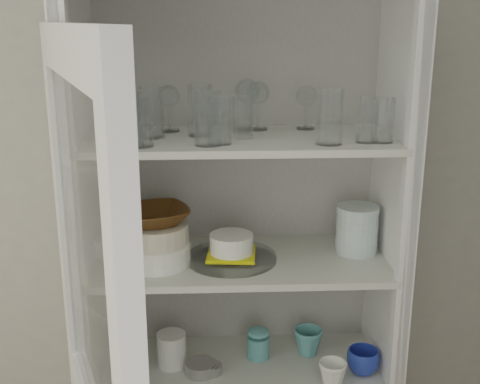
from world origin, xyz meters
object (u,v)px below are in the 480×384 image
(goblet_2, at_px, (258,104))
(white_ramekin, at_px, (231,243))
(plate_stack_back, at_px, (118,240))
(mug_teal, at_px, (308,342))
(plate_stack_front, at_px, (157,253))
(goblet_1, at_px, (247,102))
(goblet_0, at_px, (169,106))
(mug_blue, at_px, (363,361))
(terracotta_bowl, at_px, (155,216))
(grey_bowl_stack, at_px, (357,229))
(cream_bowl, at_px, (156,233))
(mug_white, at_px, (332,374))
(teal_jar, at_px, (258,345))
(yellow_trivet, at_px, (231,254))
(goblet_3, at_px, (306,106))
(glass_platter, at_px, (231,258))
(measuring_cups, at_px, (200,368))
(pantry_cabinet, at_px, (239,334))
(white_canister, at_px, (172,349))

(goblet_2, xyz_separation_m, white_ramekin, (-0.09, -0.13, -0.43))
(plate_stack_back, bearing_deg, mug_teal, -2.93)
(plate_stack_front, bearing_deg, goblet_1, 27.13)
(goblet_0, height_order, mug_blue, goblet_0)
(plate_stack_front, relative_size, terracotta_bowl, 1.03)
(plate_stack_front, bearing_deg, grey_bowl_stack, 6.10)
(cream_bowl, height_order, white_ramekin, cream_bowl)
(grey_bowl_stack, bearing_deg, white_ramekin, -172.94)
(goblet_2, xyz_separation_m, cream_bowl, (-0.33, -0.15, -0.38))
(plate_stack_front, distance_m, mug_white, 0.69)
(terracotta_bowl, relative_size, teal_jar, 2.20)
(yellow_trivet, bearing_deg, goblet_3, 29.58)
(goblet_1, relative_size, grey_bowl_stack, 1.13)
(goblet_0, xyz_separation_m, goblet_1, (0.25, 0.02, 0.01))
(cream_bowl, relative_size, yellow_trivet, 1.35)
(goblet_2, distance_m, terracotta_bowl, 0.49)
(teal_jar, bearing_deg, yellow_trivet, -141.87)
(glass_platter, xyz_separation_m, white_ramekin, (0.00, 0.00, 0.05))
(yellow_trivet, xyz_separation_m, mug_blue, (0.44, -0.04, -0.38))
(plate_stack_front, height_order, measuring_cups, plate_stack_front)
(goblet_2, height_order, mug_teal, goblet_2)
(pantry_cabinet, distance_m, terracotta_bowl, 0.56)
(teal_jar, xyz_separation_m, white_canister, (-0.30, -0.04, 0.01))
(cream_bowl, bearing_deg, white_ramekin, 4.41)
(goblet_1, xyz_separation_m, glass_platter, (-0.06, -0.13, -0.48))
(white_ramekin, height_order, teal_jar, white_ramekin)
(plate_stack_front, relative_size, mug_teal, 2.11)
(cream_bowl, xyz_separation_m, measuring_cups, (0.13, -0.00, -0.48))
(plate_stack_front, relative_size, white_ramekin, 1.54)
(plate_stack_front, distance_m, mug_blue, 0.78)
(goblet_3, bearing_deg, measuring_cups, -155.69)
(pantry_cabinet, relative_size, white_ramekin, 15.02)
(goblet_1, height_order, white_ramekin, goblet_1)
(goblet_3, distance_m, cream_bowl, 0.63)
(teal_jar, bearing_deg, goblet_3, 23.43)
(mug_white, bearing_deg, white_canister, -176.81)
(goblet_2, height_order, cream_bowl, goblet_2)
(cream_bowl, bearing_deg, plate_stack_back, 135.76)
(mug_teal, bearing_deg, measuring_cups, -164.97)
(plate_stack_front, height_order, white_ramekin, white_ramekin)
(mug_white, bearing_deg, plate_stack_back, -179.40)
(plate_stack_back, xyz_separation_m, mug_white, (0.70, -0.23, -0.39))
(grey_bowl_stack, height_order, mug_teal, grey_bowl_stack)
(pantry_cabinet, relative_size, goblet_0, 13.04)
(white_ramekin, height_order, measuring_cups, white_ramekin)
(glass_platter, height_order, grey_bowl_stack, grey_bowl_stack)
(goblet_0, bearing_deg, goblet_2, 3.89)
(goblet_2, height_order, goblet_3, goblet_2)
(pantry_cabinet, height_order, glass_platter, pantry_cabinet)
(plate_stack_back, distance_m, terracotta_bowl, 0.24)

